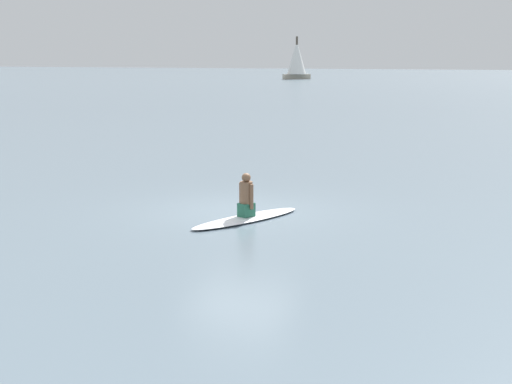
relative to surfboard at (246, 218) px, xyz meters
The scene contains 4 objects.
ground_plane 0.95m from the surfboard, 123.10° to the left, with size 400.00×400.00×0.00m, color slate.
surfboard is the anchor object (origin of this frame).
person_paddler 0.49m from the surfboard, 108.43° to the left, with size 0.42×0.40×0.98m.
sailboat_center_horizon 105.32m from the surfboard, 109.77° to the left, with size 4.38×4.38×6.86m.
Camera 1 is at (7.07, -15.31, 3.60)m, focal length 51.14 mm.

